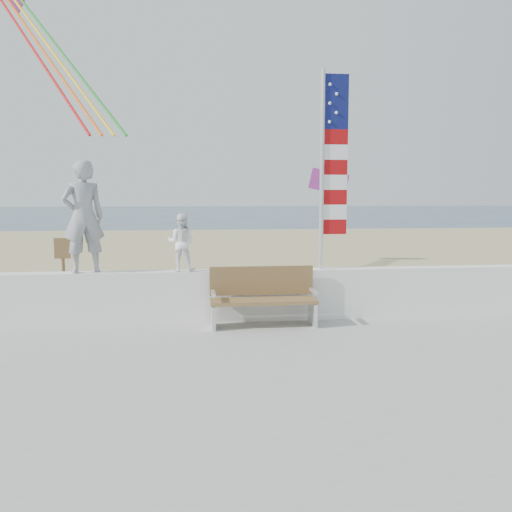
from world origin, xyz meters
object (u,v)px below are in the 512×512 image
object	(u,v)px
bench	(263,296)
adult	(83,217)
child	(181,242)
flag	(329,162)

from	to	relation	value
bench	adult	bearing A→B (deg)	171.46
child	bench	size ratio (longest dim) A/B	0.56
adult	child	size ratio (longest dim) A/B	1.90
adult	flag	bearing A→B (deg)	159.25
child	flag	bearing A→B (deg)	-168.54
bench	flag	xyz separation A→B (m)	(1.24, 0.45, 2.30)
adult	flag	xyz separation A→B (m)	(4.26, -0.00, 0.96)
bench	flag	distance (m)	2.65
child	flag	size ratio (longest dim) A/B	0.29
child	bench	distance (m)	1.70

